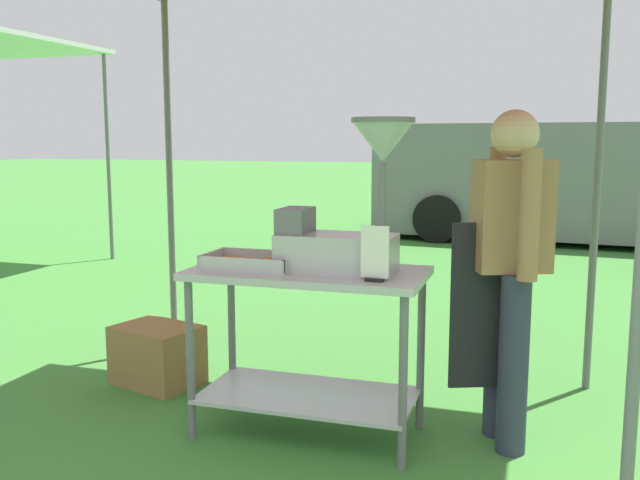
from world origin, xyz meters
TOP-DOWN VIEW (x-y plane):
  - ground_plane at (0.00, 6.00)m, footprint 70.00×70.00m
  - donut_cart at (-0.19, 1.08)m, footprint 1.15×0.58m
  - donut_tray at (-0.48, 1.04)m, footprint 0.45×0.29m
  - donut_fryer at (0.01, 1.09)m, footprint 0.65×0.29m
  - menu_sign at (0.18, 0.91)m, footprint 0.13×0.05m
  - vendor at (0.75, 1.27)m, footprint 0.46×0.53m
  - supply_crate at (-1.30, 1.50)m, footprint 0.57×0.48m
  - van_grey at (1.17, 8.67)m, footprint 5.36×2.40m

SIDE VIEW (x-z plane):
  - ground_plane at x=0.00m, z-range 0.00..0.00m
  - supply_crate at x=-1.30m, z-range 0.00..0.36m
  - donut_cart at x=-0.19m, z-range 0.18..1.02m
  - donut_tray at x=-0.48m, z-range 0.83..0.90m
  - van_grey at x=1.17m, z-range 0.03..1.72m
  - vendor at x=0.75m, z-range 0.10..1.71m
  - menu_sign at x=0.18m, z-range 0.83..1.08m
  - donut_fryer at x=0.01m, z-range 0.76..1.49m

